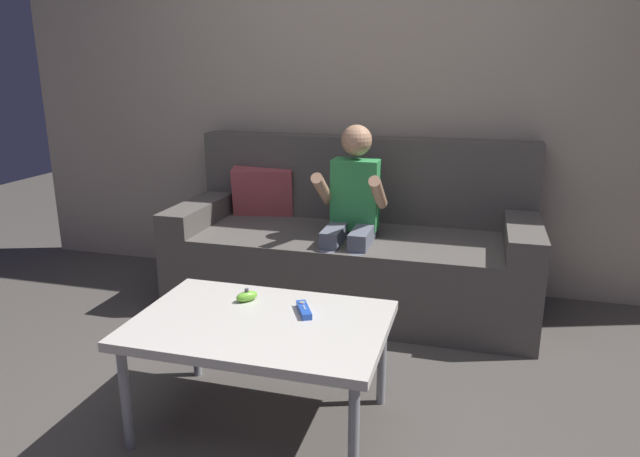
{
  "coord_description": "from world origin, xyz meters",
  "views": [
    {
      "loc": [
        0.65,
        -1.64,
        1.33
      ],
      "look_at": [
        -0.03,
        0.8,
        0.61
      ],
      "focal_mm": 32.32,
      "sensor_mm": 36.0,
      "label": 1
    }
  ],
  "objects_px": {
    "couch": "(352,249)",
    "nunchuk_lime": "(247,296)",
    "coffee_table": "(260,330)",
    "game_remote_blue_near_edge": "(304,310)",
    "person_seated_on_couch": "(352,211)"
  },
  "relations": [
    {
      "from": "couch",
      "to": "nunchuk_lime",
      "type": "height_order",
      "value": "couch"
    },
    {
      "from": "couch",
      "to": "coffee_table",
      "type": "distance_m",
      "value": 1.28
    },
    {
      "from": "coffee_table",
      "to": "game_remote_blue_near_edge",
      "type": "relative_size",
      "value": 6.56
    },
    {
      "from": "game_remote_blue_near_edge",
      "to": "nunchuk_lime",
      "type": "height_order",
      "value": "nunchuk_lime"
    },
    {
      "from": "person_seated_on_couch",
      "to": "coffee_table",
      "type": "xyz_separation_m",
      "value": [
        -0.1,
        -1.08,
        -0.19
      ]
    },
    {
      "from": "coffee_table",
      "to": "person_seated_on_couch",
      "type": "bearing_deg",
      "value": 84.74
    },
    {
      "from": "person_seated_on_couch",
      "to": "nunchuk_lime",
      "type": "height_order",
      "value": "person_seated_on_couch"
    },
    {
      "from": "coffee_table",
      "to": "nunchuk_lime",
      "type": "xyz_separation_m",
      "value": [
        -0.11,
        0.15,
        0.06
      ]
    },
    {
      "from": "couch",
      "to": "nunchuk_lime",
      "type": "xyz_separation_m",
      "value": [
        -0.17,
        -1.12,
        0.14
      ]
    },
    {
      "from": "couch",
      "to": "coffee_table",
      "type": "xyz_separation_m",
      "value": [
        -0.06,
        -1.27,
        0.08
      ]
    },
    {
      "from": "coffee_table",
      "to": "game_remote_blue_near_edge",
      "type": "bearing_deg",
      "value": 37.68
    },
    {
      "from": "couch",
      "to": "nunchuk_lime",
      "type": "relative_size",
      "value": 20.69
    },
    {
      "from": "person_seated_on_couch",
      "to": "coffee_table",
      "type": "distance_m",
      "value": 1.1
    },
    {
      "from": "couch",
      "to": "person_seated_on_couch",
      "type": "distance_m",
      "value": 0.34
    },
    {
      "from": "game_remote_blue_near_edge",
      "to": "nunchuk_lime",
      "type": "distance_m",
      "value": 0.25
    }
  ]
}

